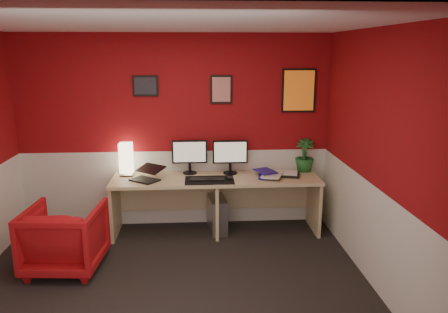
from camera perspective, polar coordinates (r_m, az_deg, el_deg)
ground at (r=4.46m, az=-7.01°, el=-17.14°), size 4.00×3.50×0.01m
ceiling at (r=3.84m, az=-8.14°, el=16.88°), size 4.00×3.50×0.01m
wall_back at (r=5.67m, az=-6.43°, el=3.17°), size 4.00×0.01×2.50m
wall_front at (r=2.33m, az=-10.30°, el=-12.72°), size 4.00×0.01×2.50m
wall_right at (r=4.32m, az=19.97°, el=-0.91°), size 0.01×3.50×2.50m
wainscot_back at (r=5.85m, az=-6.23°, el=-4.08°), size 4.00×0.01×1.00m
wainscot_right at (r=4.56m, az=19.14°, el=-10.09°), size 0.01×3.50×1.00m
desk at (r=5.57m, az=-1.05°, el=-6.38°), size 2.60×0.65×0.73m
shoji_lamp at (r=5.64m, az=-12.69°, el=-0.46°), size 0.16×0.16×0.40m
laptop at (r=5.39m, az=-10.39°, el=-2.02°), size 0.40×0.38×0.22m
monitor_left at (r=5.59m, az=-4.54°, el=0.64°), size 0.45×0.06×0.58m
monitor_right at (r=5.57m, az=0.83°, el=0.63°), size 0.45×0.06×0.58m
desk_mat at (r=5.34m, az=-1.92°, el=-3.12°), size 0.60×0.38×0.01m
keyboard at (r=5.35m, az=-2.21°, el=-2.98°), size 0.43×0.16×0.02m
mouse at (r=5.36m, az=0.75°, el=-2.86°), size 0.08×0.11×0.03m
book_bottom at (r=5.49m, az=4.54°, el=-2.57°), size 0.25×0.31×0.03m
book_middle at (r=5.48m, az=5.14°, el=-2.34°), size 0.33×0.38×0.02m
book_top at (r=5.47m, az=4.47°, el=-2.09°), size 0.30×0.34×0.03m
zen_tray at (r=5.60m, az=8.05°, el=-2.33°), size 0.40×0.33×0.03m
potted_plant at (r=5.79m, az=10.52°, el=0.18°), size 0.29×0.29×0.43m
pc_tower at (r=5.65m, az=-0.91°, el=-7.61°), size 0.26×0.47×0.45m
armchair at (r=4.98m, az=-20.13°, el=-9.96°), size 0.81×0.83×0.71m
art_left at (r=5.61m, az=-10.27°, el=9.11°), size 0.32×0.02×0.26m
art_center at (r=5.59m, az=-0.36°, el=8.79°), size 0.28×0.02×0.36m
art_right at (r=5.74m, az=9.78°, el=8.52°), size 0.44×0.02×0.56m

